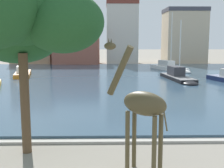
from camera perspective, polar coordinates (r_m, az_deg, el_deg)
The scene contains 11 objects.
harbor_water at distance 35.57m, azimuth -2.21°, elevation 0.94°, with size 87.03×43.23×0.25m, color #334C60.
quay_edge_coping at distance 14.23m, azimuth -3.75°, elevation -11.16°, with size 87.03×0.50×0.12m, color #ADA89E.
giraffe_statue at distance 10.54m, azimuth 5.70°, elevation -4.24°, with size 2.41×2.17×4.96m.
sailboat_black at distance 34.84m, azimuth 13.01°, elevation 1.29°, with size 2.79×8.76×7.17m.
sailboat_white at distance 45.86m, azimuth 11.44°, elevation 3.06°, with size 4.94×9.56×9.03m.
sailboat_orange at distance 40.37m, azimuth -17.12°, elevation 2.05°, with size 3.46×8.10×7.46m.
shade_tree at distance 12.87m, azimuth -18.52°, elevation 12.33°, with size 6.66×6.99×7.76m.
townhouse_end_terrace at distance 62.28m, azimuth -15.42°, elevation 8.38°, with size 8.27×5.82×9.86m.
townhouse_tall_gabled at distance 59.52m, azimuth -6.94°, elevation 7.73°, with size 9.16×7.75×8.00m.
townhouse_wide_warehouse at distance 61.24m, azimuth 1.92°, elevation 10.00°, with size 6.37×7.54×12.69m.
townhouse_corner_house at distance 63.82m, azimuth 13.97°, elevation 9.13°, with size 8.34×7.52×11.43m.
Camera 1 is at (0.63, -6.96, 4.87)m, focal length 46.42 mm.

